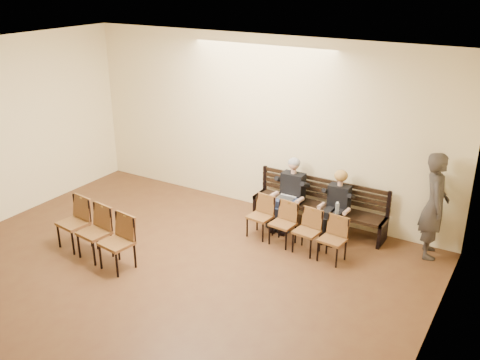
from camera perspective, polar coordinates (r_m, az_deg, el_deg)
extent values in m
plane|color=brown|center=(7.84, -16.52, -15.66)|extent=(10.00, 10.00, 0.00)
cube|color=beige|center=(10.64, 2.30, 5.94)|extent=(8.00, 0.02, 3.50)
cube|color=beige|center=(5.01, 15.37, -14.48)|extent=(0.02, 10.00, 3.50)
cube|color=white|center=(6.41, -19.87, 10.19)|extent=(8.00, 10.00, 0.02)
cube|color=black|center=(10.30, 8.27, -3.91)|extent=(2.60, 0.90, 0.45)
cube|color=#BABABF|center=(10.15, 4.94, -2.03)|extent=(0.34, 0.28, 0.23)
cylinder|color=silver|center=(9.67, 10.28, -3.59)|extent=(0.08, 0.08, 0.23)
cube|color=black|center=(10.21, 4.04, -4.47)|extent=(0.46, 0.38, 0.29)
imported|color=#332E2A|center=(9.49, 20.15, -1.79)|extent=(0.72, 0.90, 2.14)
cube|color=brown|center=(9.46, 5.84, -5.11)|extent=(1.92, 0.62, 0.78)
cube|color=brown|center=(9.42, -15.30, -5.49)|extent=(1.70, 0.72, 0.92)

